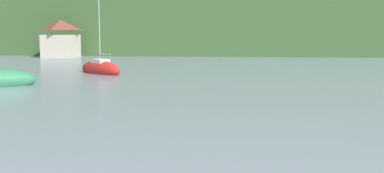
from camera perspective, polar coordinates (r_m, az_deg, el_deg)
The scene contains 3 objects.
wooded_hillside at distance 124.13m, azimuth 9.51°, elevation 8.56°, with size 352.00×61.39×40.51m.
shore_building_westcentral at distance 90.91m, azimuth -15.81°, elevation 5.64°, with size 5.95×6.08×7.07m.
sailboat_far_4 at distance 54.41m, azimuth -11.18°, elevation 2.14°, with size 6.99×6.50×11.95m.
Camera 1 is at (2.11, 31.21, 4.70)m, focal length 43.49 mm.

